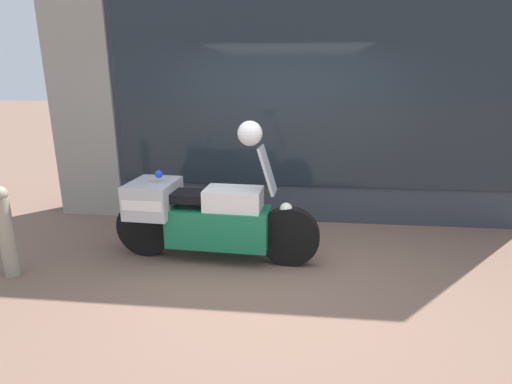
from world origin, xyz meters
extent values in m
plane|color=#7A5B4C|center=(0.00, 0.00, 0.00)|extent=(60.00, 60.00, 0.00)
cube|color=#333842|center=(0.00, 2.00, 2.04)|extent=(6.75, 0.40, 4.08)
cube|color=gray|center=(-2.90, 2.03, 2.04)|extent=(0.96, 0.55, 4.08)
cube|color=#1E262D|center=(0.44, 1.79, 2.09)|extent=(5.56, 0.02, 3.08)
cube|color=slate|center=(0.40, 2.01, 0.28)|extent=(5.34, 0.30, 0.55)
cube|color=silver|center=(0.40, 2.15, 1.16)|extent=(5.34, 0.02, 1.25)
cube|color=beige|center=(0.40, 2.01, 1.78)|extent=(5.34, 0.30, 0.02)
cube|color=#C68E19|center=(-1.29, 2.01, 1.82)|extent=(0.18, 0.04, 0.06)
cube|color=#B7B2A8|center=(0.40, 2.01, 1.82)|extent=(0.18, 0.04, 0.06)
cube|color=navy|center=(2.09, 2.01, 1.82)|extent=(0.18, 0.04, 0.06)
cube|color=orange|center=(-0.86, 1.94, 0.69)|extent=(0.19, 0.03, 0.27)
cube|color=yellow|center=(1.66, 1.94, 0.69)|extent=(0.19, 0.04, 0.27)
cylinder|color=black|center=(0.15, 0.39, 0.34)|extent=(0.68, 0.18, 0.67)
cylinder|color=black|center=(-1.54, 0.48, 0.34)|extent=(0.68, 0.18, 0.67)
cube|color=#19754C|center=(-0.66, 0.43, 0.40)|extent=(1.17, 0.50, 0.44)
cube|color=white|center=(-0.48, 0.42, 0.73)|extent=(0.65, 0.43, 0.27)
cube|color=black|center=(-0.92, 0.45, 0.75)|extent=(0.69, 0.36, 0.10)
cube|color=#B7B7BC|center=(-1.42, 0.47, 0.71)|extent=(0.54, 0.67, 0.38)
cube|color=white|center=(-1.42, 0.47, 0.71)|extent=(0.49, 0.67, 0.11)
cube|color=#B2BCC6|center=(-0.10, 0.40, 1.08)|extent=(0.20, 0.32, 0.51)
sphere|color=white|center=(0.11, 0.39, 0.65)|extent=(0.14, 0.14, 0.14)
sphere|color=blue|center=(-1.33, 0.47, 0.99)|extent=(0.09, 0.09, 0.09)
sphere|color=white|center=(-0.29, 0.41, 1.47)|extent=(0.26, 0.26, 0.26)
cylinder|color=gray|center=(-2.78, -0.18, 0.43)|extent=(0.16, 0.16, 0.85)
camera|label=1|loc=(0.22, -3.74, 2.04)|focal=28.00mm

